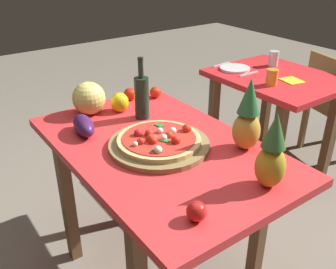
{
  "coord_description": "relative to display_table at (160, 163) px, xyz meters",
  "views": [
    {
      "loc": [
        1.26,
        -0.86,
        1.62
      ],
      "look_at": [
        0.02,
        0.03,
        0.82
      ],
      "focal_mm": 40.15,
      "sensor_mm": 36.0,
      "label": 1
    }
  ],
  "objects": [
    {
      "name": "ground_plane",
      "position": [
        0.0,
        0.0,
        -0.68
      ],
      "size": [
        10.0,
        10.0,
        0.0
      ],
      "primitive_type": "plane",
      "color": "gray"
    },
    {
      "name": "display_table",
      "position": [
        0.0,
        0.0,
        0.0
      ],
      "size": [
        1.27,
        0.81,
        0.77
      ],
      "color": "brown",
      "rests_on": "ground_plane"
    },
    {
      "name": "background_table",
      "position": [
        -0.34,
        1.24,
        -0.04
      ],
      "size": [
        0.87,
        0.71,
        0.77
      ],
      "color": "brown",
      "rests_on": "ground_plane"
    },
    {
      "name": "dining_chair",
      "position": [
        -0.22,
        1.82,
        -0.19
      ],
      "size": [
        0.49,
        0.49,
        0.85
      ],
      "rotation": [
        0.0,
        0.0,
        2.87
      ],
      "color": "olive",
      "rests_on": "ground_plane"
    },
    {
      "name": "pizza_board",
      "position": [
        0.02,
        -0.02,
        0.11
      ],
      "size": [
        0.46,
        0.46,
        0.02
      ],
      "primitive_type": "cylinder",
      "color": "olive",
      "rests_on": "display_table"
    },
    {
      "name": "pizza",
      "position": [
        0.02,
        -0.02,
        0.14
      ],
      "size": [
        0.38,
        0.38,
        0.06
      ],
      "color": "tan",
      "rests_on": "pizza_board"
    },
    {
      "name": "wine_bottle",
      "position": [
        -0.3,
        0.1,
        0.22
      ],
      "size": [
        0.08,
        0.08,
        0.33
      ],
      "color": "#1B2C20",
      "rests_on": "display_table"
    },
    {
      "name": "pineapple_left",
      "position": [
        0.51,
        0.15,
        0.24
      ],
      "size": [
        0.11,
        0.11,
        0.31
      ],
      "color": "gold",
      "rests_on": "display_table"
    },
    {
      "name": "pineapple_right",
      "position": [
        0.25,
        0.3,
        0.25
      ],
      "size": [
        0.12,
        0.12,
        0.33
      ],
      "color": "#BB8F33",
      "rests_on": "display_table"
    },
    {
      "name": "melon",
      "position": [
        -0.51,
        -0.1,
        0.19
      ],
      "size": [
        0.18,
        0.18,
        0.18
      ],
      "primitive_type": "sphere",
      "color": "#E1D268",
      "rests_on": "display_table"
    },
    {
      "name": "bell_pepper",
      "position": [
        -0.45,
        0.04,
        0.15
      ],
      "size": [
        0.1,
        0.1,
        0.11
      ],
      "primitive_type": "ellipsoid",
      "color": "yellow",
      "rests_on": "display_table"
    },
    {
      "name": "eggplant",
      "position": [
        -0.3,
        -0.23,
        0.14
      ],
      "size": [
        0.21,
        0.12,
        0.09
      ],
      "primitive_type": "ellipsoid",
      "rotation": [
        0.0,
        0.0,
        2.97
      ],
      "color": "#401A4C",
      "rests_on": "display_table"
    },
    {
      "name": "tomato_by_bottle",
      "position": [
        0.51,
        -0.2,
        0.13
      ],
      "size": [
        0.07,
        0.07,
        0.07
      ],
      "primitive_type": "sphere",
      "color": "red",
      "rests_on": "display_table"
    },
    {
      "name": "tomato_at_corner",
      "position": [
        -0.5,
        0.32,
        0.13
      ],
      "size": [
        0.07,
        0.07,
        0.07
      ],
      "primitive_type": "sphere",
      "color": "red",
      "rests_on": "display_table"
    },
    {
      "name": "tomato_beside_pepper",
      "position": [
        -0.55,
        0.17,
        0.14
      ],
      "size": [
        0.07,
        0.07,
        0.07
      ],
      "primitive_type": "sphere",
      "color": "red",
      "rests_on": "display_table"
    },
    {
      "name": "drinking_glass_juice",
      "position": [
        -0.23,
        1.05,
        0.15
      ],
      "size": [
        0.08,
        0.08,
        0.11
      ],
      "primitive_type": "cylinder",
      "color": "orange",
      "rests_on": "background_table"
    },
    {
      "name": "drinking_glass_water",
      "position": [
        -0.51,
        1.39,
        0.16
      ],
      "size": [
        0.07,
        0.07,
        0.11
      ],
      "primitive_type": "cylinder",
      "color": "silver",
      "rests_on": "background_table"
    },
    {
      "name": "dinner_plate",
      "position": [
        -0.61,
        1.1,
        0.11
      ],
      "size": [
        0.22,
        0.22,
        0.02
      ],
      "primitive_type": "cylinder",
      "color": "white",
      "rests_on": "background_table"
    },
    {
      "name": "fork_utensil",
      "position": [
        -0.75,
        1.1,
        0.1
      ],
      "size": [
        0.03,
        0.18,
        0.01
      ],
      "primitive_type": "cube",
      "rotation": [
        0.0,
        0.0,
        0.09
      ],
      "color": "silver",
      "rests_on": "background_table"
    },
    {
      "name": "knife_utensil",
      "position": [
        -0.47,
        1.1,
        0.1
      ],
      "size": [
        0.02,
        0.18,
        0.01
      ],
      "primitive_type": "cube",
      "rotation": [
        0.0,
        0.0,
        0.0
      ],
      "color": "silver",
      "rests_on": "background_table"
    },
    {
      "name": "napkin_folded",
      "position": [
        -0.2,
        1.23,
        0.1
      ],
      "size": [
        0.16,
        0.15,
        0.01
      ],
      "primitive_type": "cube",
      "rotation": [
        0.0,
        0.0,
        -0.21
      ],
      "color": "yellow",
      "rests_on": "background_table"
    }
  ]
}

